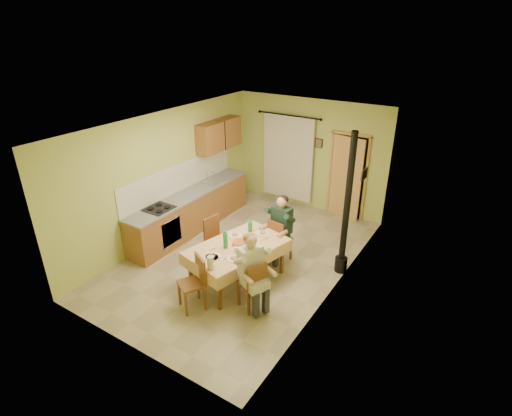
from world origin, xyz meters
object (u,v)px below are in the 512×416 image
Objects in this scene: chair_near at (193,293)px; chair_left at (218,249)px; stove_flue at (345,225)px; chair_far at (280,248)px; chair_right at (252,293)px; man_far at (281,222)px; man_right at (252,264)px; dining_table at (238,263)px.

chair_left is (-0.50, 1.37, 0.00)m from chair_near.
stove_flue is at bearing -96.66° from chair_near.
chair_near is at bearing -96.50° from chair_far.
chair_right is at bearing -115.25° from stove_flue.
stove_flue is (2.23, 1.01, 0.73)m from chair_left.
chair_right is 1.71m from man_far.
man_right is 0.50× the size of stove_flue.
chair_left is 1.69m from man_right.
man_far is 0.50× the size of stove_flue.
chair_near is 0.69× the size of man_far.
dining_table is 2.13m from stove_flue.
chair_right is 0.97× the size of chair_left.
stove_flue is (1.73, 2.38, 0.73)m from chair_near.
chair_near is (-0.52, -2.08, 0.00)m from chair_far.
chair_left is at bearing -137.23° from man_far.
man_far is (0.32, 1.06, 0.50)m from dining_table.
dining_table is 2.17× the size of chair_right.
chair_near is at bearing -96.46° from man_far.
man_far is at bearing 36.00° from man_right.
stove_flue is (1.21, 0.30, 0.74)m from chair_far.
man_right is (0.64, -0.50, 0.50)m from dining_table.
chair_far is 1.69m from man_right.
man_far is at bearing 90.00° from chair_far.
chair_left reaches higher than chair_right.
dining_table is at bearing -71.76° from chair_near.
chair_right is 2.18m from stove_flue.
man_far is at bearing 87.10° from dining_table.
man_right is 2.05m from stove_flue.
chair_left is (-1.36, 0.84, 0.00)m from chair_right.
man_far is (0.00, 0.01, 0.59)m from chair_far.
man_far is at bearing -166.66° from stove_flue.
man_far is at bearing 36.36° from chair_right.
man_right reaches higher than dining_table.
man_right is (0.32, -1.56, 0.00)m from man_far.
chair_right is at bearing -70.32° from chair_far.
dining_table is 1.46× the size of man_far.
dining_table is 2.17× the size of chair_far.
chair_far is 0.33× the size of stove_flue.
man_far is (0.52, 2.10, 0.59)m from chair_near.
stove_flue is at bearing 123.51° from chair_left.
chair_right is at bearing -118.89° from chair_near.
dining_table is 0.72× the size of stove_flue.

